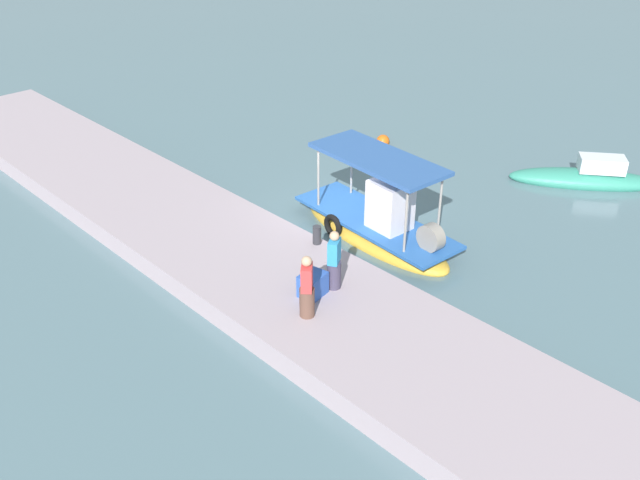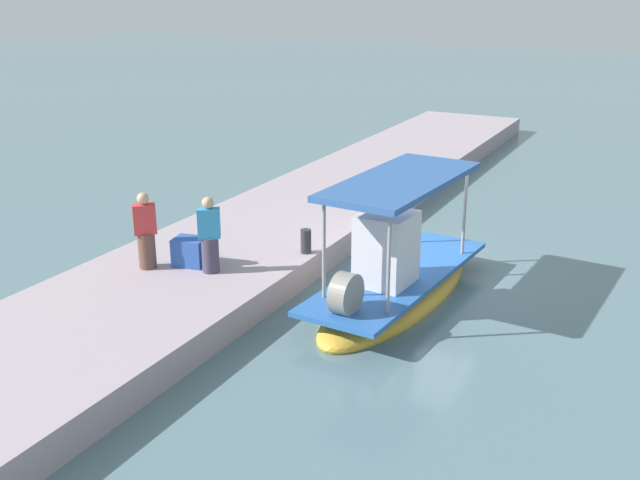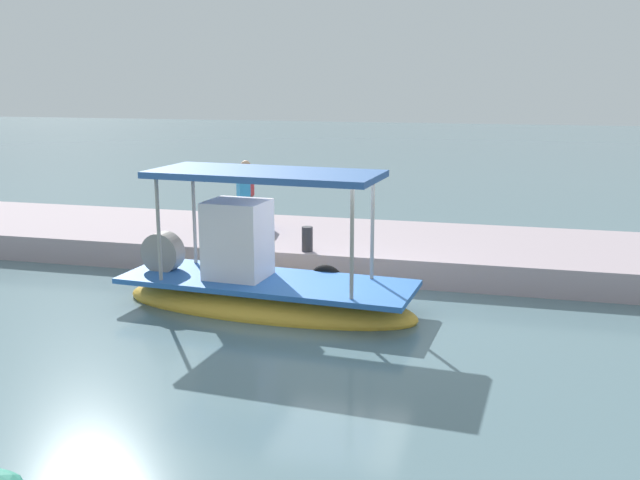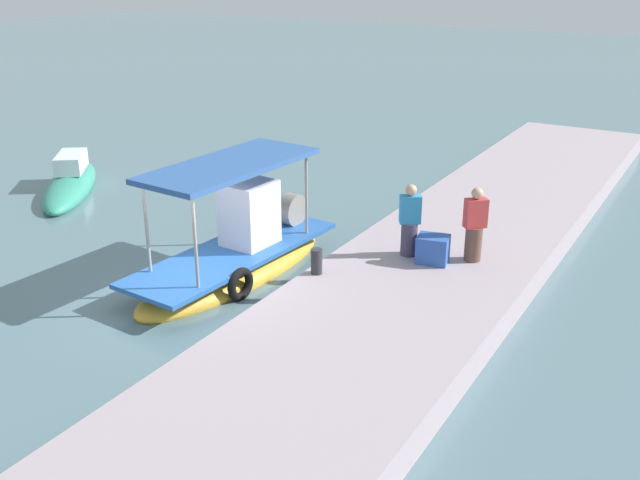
{
  "view_description": "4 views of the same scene",
  "coord_description": "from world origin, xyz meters",
  "px_view_note": "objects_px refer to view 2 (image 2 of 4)",
  "views": [
    {
      "loc": [
        13.58,
        -13.91,
        10.48
      ],
      "look_at": [
        1.78,
        -2.55,
        1.09
      ],
      "focal_mm": 39.14,
      "sensor_mm": 36.0,
      "label": 1
    },
    {
      "loc": [
        15.17,
        5.34,
        6.41
      ],
      "look_at": [
        1.37,
        -1.75,
        1.01
      ],
      "focal_mm": 42.39,
      "sensor_mm": 36.0,
      "label": 2
    },
    {
      "loc": [
        -2.81,
        12.53,
        4.27
      ],
      "look_at": [
        0.75,
        -1.31,
        1.07
      ],
      "focal_mm": 40.47,
      "sensor_mm": 36.0,
      "label": 3
    },
    {
      "loc": [
        -10.77,
        -9.32,
        6.85
      ],
      "look_at": [
        1.49,
        -2.1,
        1.26
      ],
      "focal_mm": 41.33,
      "sensor_mm": 36.0,
      "label": 4
    }
  ],
  "objects_px": {
    "main_fishing_boat": "(395,280)",
    "mooring_bollard": "(306,241)",
    "cargo_crate": "(190,252)",
    "fisherman_by_crate": "(146,234)",
    "fisherman_near_bollard": "(210,238)"
  },
  "relations": [
    {
      "from": "main_fishing_boat",
      "to": "mooring_bollard",
      "type": "xyz_separation_m",
      "value": [
        -0.28,
        -2.25,
        0.41
      ]
    },
    {
      "from": "mooring_bollard",
      "to": "cargo_crate",
      "type": "xyz_separation_m",
      "value": [
        1.78,
        -1.84,
        0.03
      ]
    },
    {
      "from": "main_fishing_boat",
      "to": "cargo_crate",
      "type": "xyz_separation_m",
      "value": [
        1.5,
        -4.09,
        0.44
      ]
    },
    {
      "from": "mooring_bollard",
      "to": "fisherman_by_crate",
      "type": "bearing_deg",
      "value": -47.59
    },
    {
      "from": "main_fishing_boat",
      "to": "cargo_crate",
      "type": "distance_m",
      "value": 4.38
    },
    {
      "from": "fisherman_near_bollard",
      "to": "mooring_bollard",
      "type": "relative_size",
      "value": 2.98
    },
    {
      "from": "main_fishing_boat",
      "to": "fisherman_by_crate",
      "type": "height_order",
      "value": "main_fishing_boat"
    },
    {
      "from": "main_fishing_boat",
      "to": "mooring_bollard",
      "type": "height_order",
      "value": "main_fishing_boat"
    },
    {
      "from": "main_fishing_boat",
      "to": "fisherman_near_bollard",
      "type": "height_order",
      "value": "main_fishing_boat"
    },
    {
      "from": "fisherman_near_bollard",
      "to": "cargo_crate",
      "type": "xyz_separation_m",
      "value": [
        -0.13,
        -0.62,
        -0.43
      ]
    },
    {
      "from": "fisherman_near_bollard",
      "to": "cargo_crate",
      "type": "bearing_deg",
      "value": -101.6
    },
    {
      "from": "fisherman_by_crate",
      "to": "cargo_crate",
      "type": "height_order",
      "value": "fisherman_by_crate"
    },
    {
      "from": "fisherman_by_crate",
      "to": "mooring_bollard",
      "type": "height_order",
      "value": "fisherman_by_crate"
    },
    {
      "from": "cargo_crate",
      "to": "mooring_bollard",
      "type": "bearing_deg",
      "value": 134.0
    },
    {
      "from": "fisherman_by_crate",
      "to": "mooring_bollard",
      "type": "distance_m",
      "value": 3.48
    }
  ]
}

